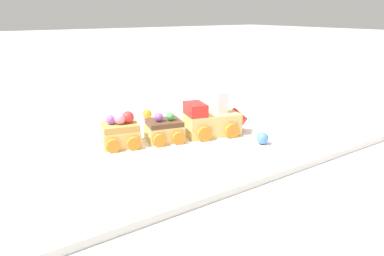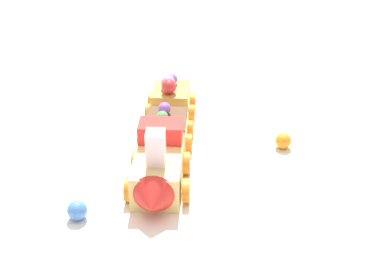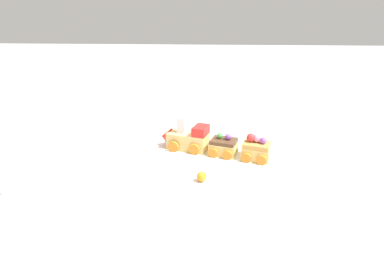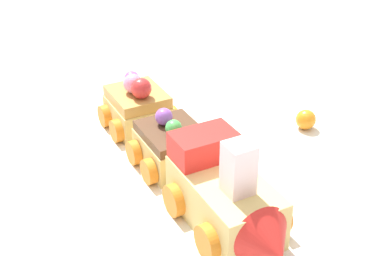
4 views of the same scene
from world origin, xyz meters
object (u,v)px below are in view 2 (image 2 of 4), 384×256
gumball_orange (283,141)px  cake_car_caramel (171,100)px  cake_train_locomotive (158,171)px  gumball_blue (77,210)px  cake_car_chocolate (166,130)px

gumball_orange → cake_car_caramel: bearing=-134.0°
gumball_orange → cake_train_locomotive: bearing=-72.1°
cake_car_caramel → gumball_blue: cake_car_caramel is taller
gumball_orange → gumball_blue: bearing=-71.7°
gumball_orange → gumball_blue: gumball_blue is taller
cake_car_caramel → gumball_blue: (0.22, -0.15, -0.01)m
cake_car_caramel → gumball_orange: 0.18m
cake_car_chocolate → cake_car_caramel: size_ratio=1.00×
cake_train_locomotive → cake_car_chocolate: 0.11m
cake_train_locomotive → cake_car_chocolate: bearing=-180.0°
cake_train_locomotive → gumball_blue: 0.10m
cake_train_locomotive → cake_car_caramel: bearing=-179.9°
gumball_orange → cake_car_chocolate: bearing=-106.9°
cake_car_chocolate → cake_car_caramel: cake_car_caramel is taller
cake_car_chocolate → cake_train_locomotive: bearing=0.0°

